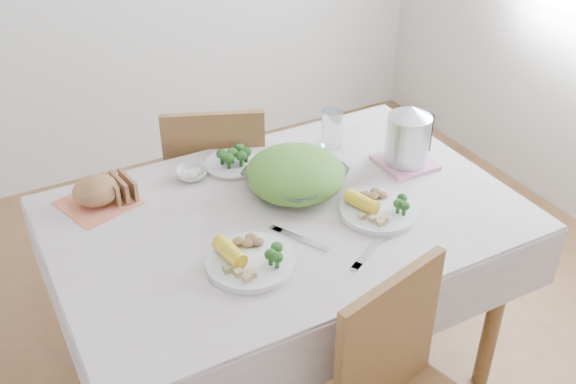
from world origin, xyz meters
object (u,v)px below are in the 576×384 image
dining_table (286,299)px  dinner_plate_right (379,211)px  electric_kettle (408,135)px  dinner_plate_left (250,262)px  salad_bowl (295,180)px  chair_far (218,186)px  yellow_mug (320,163)px

dining_table → dinner_plate_right: size_ratio=5.45×
electric_kettle → dinner_plate_left: bearing=-138.6°
salad_bowl → dinner_plate_left: bearing=-136.9°
electric_kettle → dining_table: bearing=-151.0°
chair_far → electric_kettle: (0.49, -0.62, 0.42)m
salad_bowl → dinner_plate_left: size_ratio=1.19×
dinner_plate_left → electric_kettle: (0.75, 0.25, 0.11)m
dining_table → salad_bowl: bearing=47.3°
salad_bowl → yellow_mug: size_ratio=3.60×
chair_far → dinner_plate_left: 0.96m
dinner_plate_right → yellow_mug: 0.32m
dinner_plate_left → salad_bowl: bearing=43.1°
dinner_plate_left → dinner_plate_right: (0.48, 0.04, 0.00)m
chair_far → yellow_mug: bearing=133.3°
chair_far → electric_kettle: 0.90m
dining_table → chair_far: bearing=87.3°
dining_table → dinner_plate_left: (-0.22, -0.19, 0.40)m
dining_table → chair_far: chair_far is taller
chair_far → yellow_mug: size_ratio=10.15×
electric_kettle → dinner_plate_right: bearing=-118.4°
dinner_plate_right → salad_bowl: bearing=123.3°
dining_table → dinner_plate_right: bearing=-31.2°
dining_table → dinner_plate_left: bearing=-138.8°
chair_far → dinner_plate_left: bearing=96.3°
dinner_plate_left → yellow_mug: size_ratio=3.02×
chair_far → salad_bowl: chair_far is taller
salad_bowl → electric_kettle: electric_kettle is taller
yellow_mug → electric_kettle: electric_kettle is taller
dinner_plate_right → yellow_mug: (-0.03, 0.32, 0.02)m
yellow_mug → dinner_plate_right: bearing=-84.1°
chair_far → electric_kettle: electric_kettle is taller
dining_table → dinner_plate_left: size_ratio=5.20×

